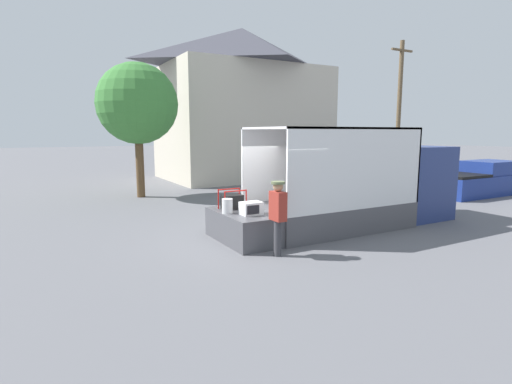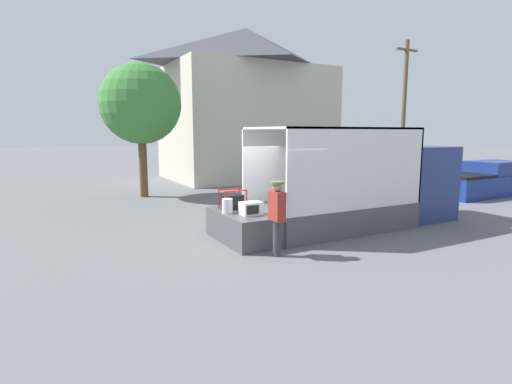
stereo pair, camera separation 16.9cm
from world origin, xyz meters
name	(u,v)px [view 1 (the left image)]	position (x,y,z in m)	size (l,w,h in m)	color
ground_plane	(262,238)	(0.00, 0.00, 0.00)	(160.00, 160.00, 0.00)	slate
box_truck	(372,192)	(4.12, 0.00, 0.99)	(6.86, 2.47, 3.05)	navy
tailgate_deck	(243,227)	(-0.60, 0.00, 0.40)	(1.20, 2.35, 0.79)	#4C4C51
microwave	(251,208)	(-0.56, -0.40, 0.96)	(0.54, 0.41, 0.33)	white
portable_generator	(233,202)	(-0.62, 0.54, 1.00)	(0.69, 0.46, 0.55)	black
orange_bucket	(227,206)	(-1.02, 0.06, 0.99)	(0.28, 0.28, 0.39)	silver
worker_person	(278,210)	(-0.49, -1.59, 1.10)	(0.32, 0.44, 1.79)	#38383D
pickup_truck_blue	(481,181)	(12.97, 1.75, 0.65)	(5.53, 1.86, 1.57)	navy
house_backdrop	(242,103)	(6.51, 13.72, 4.74)	(10.16, 7.31, 9.31)	beige
utility_pole	(399,108)	(15.56, 9.14, 4.50)	(1.80, 0.28, 8.68)	brown
street_tree	(137,104)	(-1.22, 8.86, 4.14)	(3.55, 3.55, 5.94)	brown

